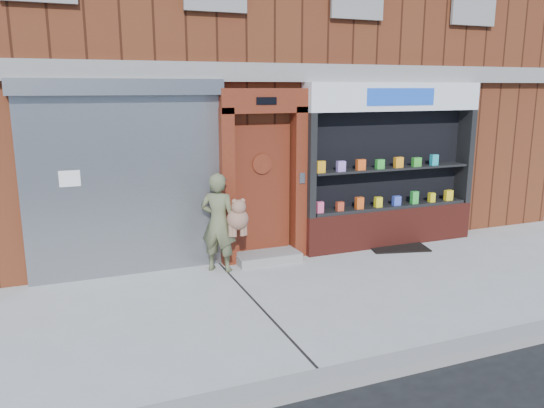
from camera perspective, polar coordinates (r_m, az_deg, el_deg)
ground at (r=8.01m, az=9.06°, el=-9.04°), size 80.00×80.00×0.00m
curb at (r=6.41m, az=19.27°, el=-14.72°), size 60.00×0.30×0.12m
building at (r=13.01m, az=-4.56°, el=17.20°), size 12.00×8.16×8.00m
shutter_bay at (r=8.43m, az=-15.57°, el=3.84°), size 3.10×0.30×3.04m
red_door_bay at (r=8.93m, az=-0.92°, el=3.06°), size 1.52×0.58×2.90m
pharmacy_bay at (r=10.06m, az=12.61°, el=3.33°), size 3.50×0.41×3.00m
woman at (r=8.48m, az=-5.50°, el=-1.92°), size 0.79×0.67×1.61m
doormat at (r=10.17m, az=13.28°, el=-4.47°), size 1.20×0.97×0.03m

